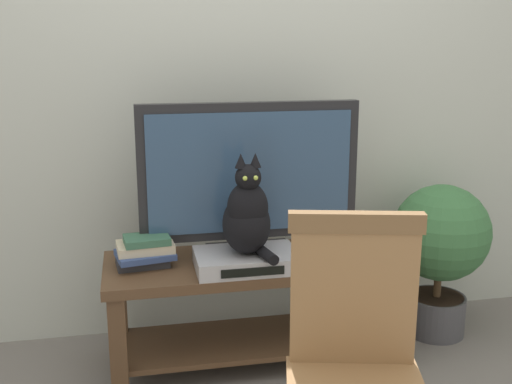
{
  "coord_description": "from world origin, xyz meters",
  "views": [
    {
      "loc": [
        -0.5,
        -2.07,
        1.45
      ],
      "look_at": [
        0.0,
        0.43,
        0.81
      ],
      "focal_mm": 43.95,
      "sensor_mm": 36.0,
      "label": 1
    }
  ],
  "objects_px": {
    "tv_stand": "(254,292)",
    "potted_plant": "(440,245)",
    "media_box": "(247,260)",
    "book_stack": "(145,251)",
    "wooden_chair": "(355,355)",
    "cat": "(247,216)",
    "tv": "(251,177)"
  },
  "relations": [
    {
      "from": "wooden_chair",
      "to": "potted_plant",
      "type": "relative_size",
      "value": 1.25
    },
    {
      "from": "tv_stand",
      "to": "wooden_chair",
      "type": "bearing_deg",
      "value": -83.65
    },
    {
      "from": "wooden_chair",
      "to": "cat",
      "type": "bearing_deg",
      "value": 100.41
    },
    {
      "from": "media_box",
      "to": "tv_stand",
      "type": "bearing_deg",
      "value": 63.04
    },
    {
      "from": "tv",
      "to": "book_stack",
      "type": "relative_size",
      "value": 3.66
    },
    {
      "from": "potted_plant",
      "to": "cat",
      "type": "bearing_deg",
      "value": -167.98
    },
    {
      "from": "media_box",
      "to": "cat",
      "type": "height_order",
      "value": "cat"
    },
    {
      "from": "cat",
      "to": "book_stack",
      "type": "relative_size",
      "value": 1.63
    },
    {
      "from": "cat",
      "to": "book_stack",
      "type": "xyz_separation_m",
      "value": [
        -0.42,
        0.13,
        -0.17
      ]
    },
    {
      "from": "book_stack",
      "to": "potted_plant",
      "type": "relative_size",
      "value": 0.35
    },
    {
      "from": "wooden_chair",
      "to": "potted_plant",
      "type": "distance_m",
      "value": 1.37
    },
    {
      "from": "tv_stand",
      "to": "cat",
      "type": "bearing_deg",
      "value": -113.77
    },
    {
      "from": "wooden_chair",
      "to": "media_box",
      "type": "bearing_deg",
      "value": 100.33
    },
    {
      "from": "media_box",
      "to": "potted_plant",
      "type": "height_order",
      "value": "potted_plant"
    },
    {
      "from": "tv",
      "to": "book_stack",
      "type": "xyz_separation_m",
      "value": [
        -0.47,
        -0.05,
        -0.29
      ]
    },
    {
      "from": "wooden_chair",
      "to": "book_stack",
      "type": "distance_m",
      "value": 1.15
    },
    {
      "from": "tv_stand",
      "to": "wooden_chair",
      "type": "distance_m",
      "value": 1.01
    },
    {
      "from": "tv",
      "to": "wooden_chair",
      "type": "relative_size",
      "value": 1.02
    },
    {
      "from": "cat",
      "to": "tv_stand",
      "type": "bearing_deg",
      "value": 66.23
    },
    {
      "from": "cat",
      "to": "media_box",
      "type": "bearing_deg",
      "value": 95.01
    },
    {
      "from": "media_box",
      "to": "potted_plant",
      "type": "distance_m",
      "value": 1.02
    },
    {
      "from": "tv_stand",
      "to": "potted_plant",
      "type": "distance_m",
      "value": 0.96
    },
    {
      "from": "media_box",
      "to": "cat",
      "type": "xyz_separation_m",
      "value": [
        0.0,
        -0.01,
        0.2
      ]
    },
    {
      "from": "wooden_chair",
      "to": "tv_stand",
      "type": "bearing_deg",
      "value": 96.35
    },
    {
      "from": "wooden_chair",
      "to": "potted_plant",
      "type": "bearing_deg",
      "value": 52.19
    },
    {
      "from": "media_box",
      "to": "cat",
      "type": "distance_m",
      "value": 0.2
    },
    {
      "from": "wooden_chair",
      "to": "book_stack",
      "type": "bearing_deg",
      "value": 120.19
    },
    {
      "from": "tv_stand",
      "to": "tv",
      "type": "relative_size",
      "value": 1.33
    },
    {
      "from": "media_box",
      "to": "book_stack",
      "type": "height_order",
      "value": "book_stack"
    },
    {
      "from": "cat",
      "to": "potted_plant",
      "type": "bearing_deg",
      "value": 12.02
    },
    {
      "from": "tv_stand",
      "to": "media_box",
      "type": "bearing_deg",
      "value": -116.96
    },
    {
      "from": "tv_stand",
      "to": "potted_plant",
      "type": "height_order",
      "value": "potted_plant"
    }
  ]
}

